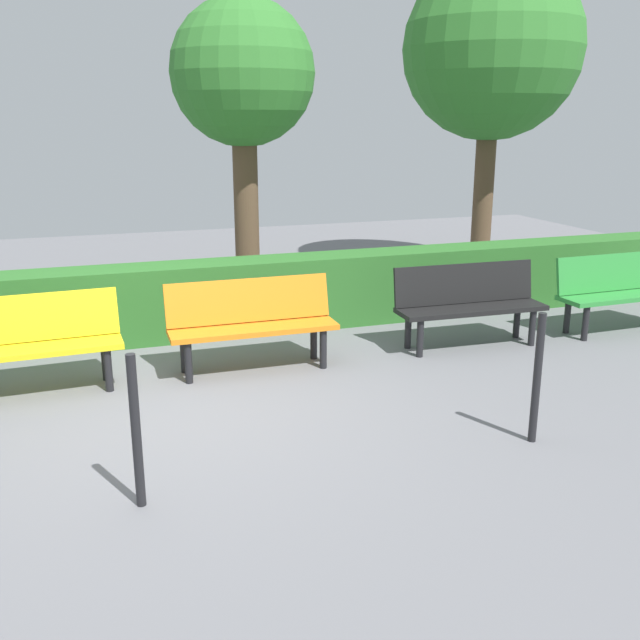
{
  "coord_description": "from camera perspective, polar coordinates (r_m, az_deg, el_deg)",
  "views": [
    {
      "loc": [
        0.65,
        5.61,
        2.34
      ],
      "look_at": [
        -1.37,
        -0.35,
        0.55
      ],
      "focal_mm": 39.88,
      "sensor_mm": 36.0,
      "label": 1
    }
  ],
  "objects": [
    {
      "name": "hedge_row",
      "position": [
        8.04,
        -6.69,
        1.87
      ],
      "size": [
        15.67,
        0.54,
        0.82
      ],
      "primitive_type": "cube",
      "color": "#2D6B28",
      "rests_on": "ground_plane"
    },
    {
      "name": "ground_plane",
      "position": [
        6.11,
        -11.23,
        -6.95
      ],
      "size": [
        19.67,
        19.67,
        0.0
      ],
      "primitive_type": "plane",
      "color": "slate"
    },
    {
      "name": "tree_mid",
      "position": [
        9.4,
        -6.23,
        18.75
      ],
      "size": [
        1.82,
        1.82,
        3.8
      ],
      "color": "brown",
      "rests_on": "ground_plane"
    },
    {
      "name": "bench_green",
      "position": [
        8.74,
        22.87,
        2.33
      ],
      "size": [
        1.55,
        0.49,
        0.86
      ],
      "rotation": [
        0.0,
        0.0,
        0.02
      ],
      "color": "#2D8C38",
      "rests_on": "ground_plane"
    },
    {
      "name": "tree_near",
      "position": [
        11.3,
        13.65,
        20.29
      ],
      "size": [
        2.61,
        2.61,
        4.62
      ],
      "color": "brown",
      "rests_on": "ground_plane"
    },
    {
      "name": "railing_post_mid",
      "position": [
        5.47,
        17.02,
        -4.51
      ],
      "size": [
        0.06,
        0.06,
        1.0
      ],
      "primitive_type": "cylinder",
      "color": "black",
      "rests_on": "ground_plane"
    },
    {
      "name": "bench_orange",
      "position": [
        6.82,
        -5.51,
        0.01
      ],
      "size": [
        1.6,
        0.48,
        0.86
      ],
      "rotation": [
        0.0,
        0.0,
        -0.01
      ],
      "color": "orange",
      "rests_on": "ground_plane"
    },
    {
      "name": "bench_yellow",
      "position": [
        6.69,
        -22.57,
        -1.5
      ],
      "size": [
        1.63,
        0.54,
        0.86
      ],
      "rotation": [
        0.0,
        0.0,
        0.04
      ],
      "color": "yellow",
      "rests_on": "ground_plane"
    },
    {
      "name": "bench_black",
      "position": [
        7.66,
        11.84,
        1.5
      ],
      "size": [
        1.62,
        0.5,
        0.86
      ],
      "rotation": [
        0.0,
        0.0,
        -0.03
      ],
      "color": "black",
      "rests_on": "ground_plane"
    },
    {
      "name": "railing_post_far",
      "position": [
        4.52,
        -14.54,
        -8.68
      ],
      "size": [
        0.06,
        0.06,
        1.0
      ],
      "primitive_type": "cylinder",
      "color": "black",
      "rests_on": "ground_plane"
    }
  ]
}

